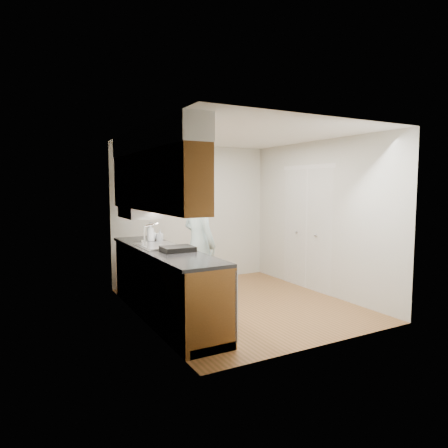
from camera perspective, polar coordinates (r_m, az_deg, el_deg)
name	(u,v)px	position (r m, az deg, el deg)	size (l,w,h in m)	color
floor	(241,304)	(6.08, 2.46, -11.40)	(3.50, 3.50, 0.00)	#966239
ceiling	(242,134)	(5.87, 2.56, 12.66)	(3.50, 3.50, 0.00)	white
wall_left	(142,226)	(5.23, -11.69, -0.30)	(0.02, 3.50, 2.50)	beige
wall_right	(319,217)	(6.74, 13.48, 0.94)	(0.02, 3.50, 2.50)	beige
wall_back	(192,214)	(7.39, -4.54, 1.46)	(3.00, 0.02, 2.50)	beige
counter	(165,282)	(5.45, -8.48, -8.13)	(0.64, 2.80, 1.30)	brown
upper_cabinets	(152,172)	(5.30, -10.23, 7.37)	(0.47, 2.80, 1.21)	brown
closet_door	(307,229)	(6.98, 11.71, -0.73)	(0.02, 1.22, 2.05)	white
floor_mat	(199,304)	(6.06, -3.54, -11.39)	(0.52, 0.88, 0.02)	slate
person	(199,236)	(5.85, -3.59, -1.76)	(0.72, 0.48, 2.03)	#9FBEC1
soap_bottle_a	(150,232)	(5.95, -10.48, -1.14)	(0.12, 0.12, 0.30)	silver
soap_bottle_b	(160,235)	(6.07, -9.14, -1.59)	(0.08, 0.08, 0.17)	silver
soap_bottle_c	(153,235)	(6.15, -10.13, -1.50)	(0.14, 0.14, 0.18)	silver
dish_rack	(178,249)	(5.09, -6.63, -3.54)	(0.39, 0.33, 0.06)	black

